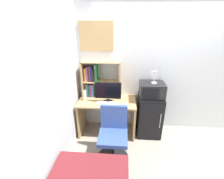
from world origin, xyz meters
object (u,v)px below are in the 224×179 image
object	(u,v)px
hutch_bookshelf	(95,79)
monitor	(108,92)
keyboard	(107,103)
water_bottle	(85,95)
computer_mouse	(123,104)
mini_fridge	(149,115)
desk_fan	(155,76)
microwave	(152,90)
desk_chair	(113,138)
wall_corkboard	(96,36)

from	to	relation	value
hutch_bookshelf	monitor	world-z (taller)	hutch_bookshelf
keyboard	water_bottle	distance (m)	0.48
computer_mouse	mini_fridge	bearing A→B (deg)	19.50
hutch_bookshelf	desk_fan	world-z (taller)	hutch_bookshelf
microwave	desk_fan	size ratio (longest dim) A/B	1.90
desk_chair	mini_fridge	bearing A→B (deg)	46.00
mini_fridge	desk_chair	world-z (taller)	desk_chair
desk_fan	wall_corkboard	world-z (taller)	wall_corkboard
hutch_bookshelf	computer_mouse	world-z (taller)	hutch_bookshelf
monitor	keyboard	xyz separation A→B (m)	(-0.01, -0.06, -0.21)
mini_fridge	computer_mouse	bearing A→B (deg)	-160.50
monitor	desk_chair	xyz separation A→B (m)	(0.14, -0.59, -0.57)
keyboard	wall_corkboard	size ratio (longest dim) A/B	0.62
keyboard	desk_fan	xyz separation A→B (m)	(0.86, 0.18, 0.50)
water_bottle	desk_fan	size ratio (longest dim) A/B	0.98
desk_chair	computer_mouse	bearing A→B (deg)	73.89
water_bottle	wall_corkboard	world-z (taller)	wall_corkboard
desk_chair	monitor	bearing A→B (deg)	103.42
monitor	desk_chair	bearing A→B (deg)	-76.58
desk_fan	hutch_bookshelf	bearing A→B (deg)	172.32
microwave	desk_chair	xyz separation A→B (m)	(-0.69, -0.72, -0.59)
hutch_bookshelf	keyboard	xyz separation A→B (m)	(0.27, -0.33, -0.37)
keyboard	microwave	world-z (taller)	microwave
hutch_bookshelf	wall_corkboard	distance (m)	0.81
keyboard	desk_chair	world-z (taller)	desk_chair
computer_mouse	water_bottle	size ratio (longest dim) A/B	0.35
hutch_bookshelf	mini_fridge	bearing A→B (deg)	-7.70
computer_mouse	mini_fridge	world-z (taller)	mini_fridge
hutch_bookshelf	water_bottle	xyz separation A→B (m)	(-0.18, -0.22, -0.27)
monitor	desk_chair	size ratio (longest dim) A/B	0.53
monitor	microwave	world-z (taller)	monitor
computer_mouse	microwave	distance (m)	0.61
microwave	desk_fan	xyz separation A→B (m)	(0.02, -0.01, 0.28)
keyboard	desk_chair	size ratio (longest dim) A/B	0.43
hutch_bookshelf	desk_fan	bearing A→B (deg)	-7.68
water_bottle	microwave	world-z (taller)	microwave
monitor	wall_corkboard	bearing A→B (deg)	123.41
monitor	desk_fan	world-z (taller)	desk_fan
keyboard	microwave	xyz separation A→B (m)	(0.84, 0.19, 0.22)
water_bottle	microwave	xyz separation A→B (m)	(1.30, 0.08, 0.12)
desk_fan	wall_corkboard	xyz separation A→B (m)	(-1.10, 0.26, 0.67)
monitor	microwave	distance (m)	0.84
desk_chair	wall_corkboard	xyz separation A→B (m)	(-0.39, 0.97, 1.54)
wall_corkboard	computer_mouse	bearing A→B (deg)	-39.41
monitor	computer_mouse	distance (m)	0.36
microwave	desk_chair	world-z (taller)	microwave
computer_mouse	wall_corkboard	world-z (taller)	wall_corkboard
desk_fan	keyboard	bearing A→B (deg)	-168.16
mini_fridge	wall_corkboard	world-z (taller)	wall_corkboard
wall_corkboard	mini_fridge	bearing A→B (deg)	-13.22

